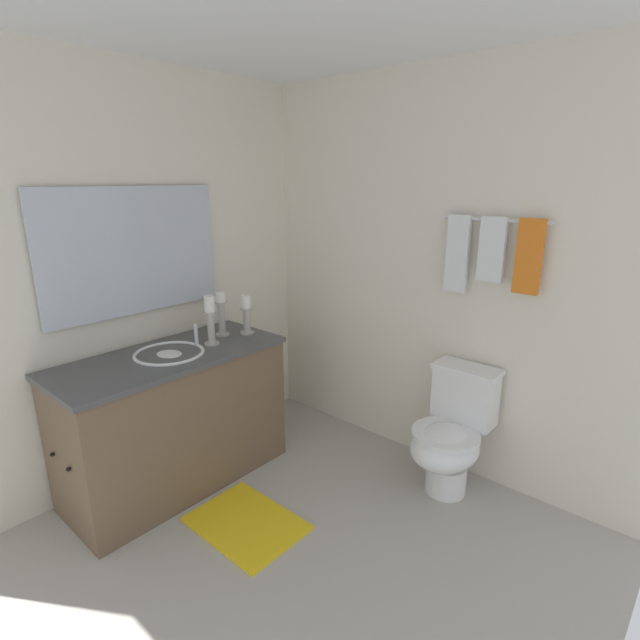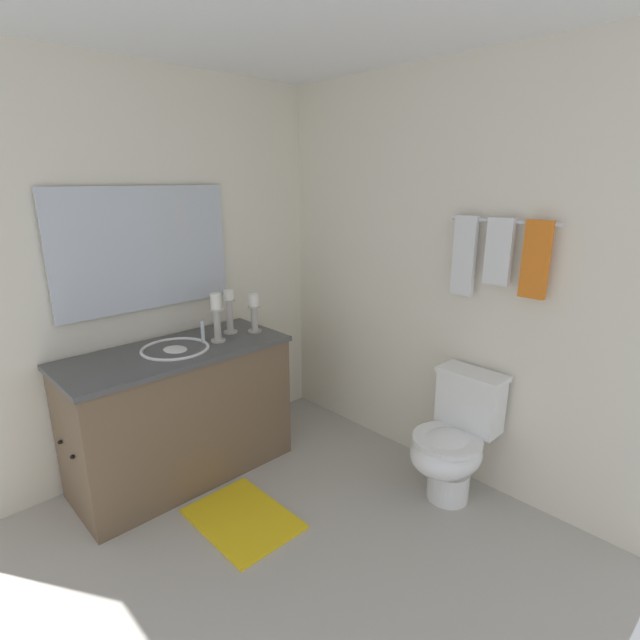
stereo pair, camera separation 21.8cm
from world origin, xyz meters
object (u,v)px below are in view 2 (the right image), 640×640
vanity_cabinet (181,413)px  candle_holder_short (229,311)px  towel_near_corner (536,260)px  towel_center (499,252)px  mirror (145,249)px  sink_basin (176,355)px  bath_mat (243,519)px  towel_bar (503,221)px  candle_holder_tall (254,312)px  towel_near_vanity (464,256)px  candle_holder_mid (217,316)px  toilet (453,441)px

vanity_cabinet → candle_holder_short: (-0.04, 0.42, 0.57)m
towel_near_corner → towel_center: bearing=180.0°
mirror → sink_basin: bearing=0.2°
towel_near_corner → bath_mat: towel_near_corner is taller
towel_bar → sink_basin: bearing=-137.7°
mirror → towel_bar: (1.63, 1.23, 0.19)m
towel_near_corner → bath_mat: bearing=-127.4°
sink_basin → towel_near_corner: size_ratio=1.02×
sink_basin → candle_holder_tall: bearing=85.0°
towel_center → towel_bar: bearing=90.0°
candle_holder_tall → candle_holder_short: (-0.09, -0.13, 0.01)m
bath_mat → candle_holder_tall: bearing=136.6°
vanity_cabinet → towel_near_vanity: 1.93m
candle_holder_tall → towel_center: (1.30, 0.66, 0.46)m
candle_holder_tall → candle_holder_mid: (0.00, -0.28, 0.03)m
mirror → bath_mat: 1.66m
towel_near_vanity → towel_center: same height
vanity_cabinet → candle_holder_tall: bearing=85.0°
bath_mat → toilet: bearing=56.2°
candle_holder_tall → towel_center: bearing=26.9°
candle_holder_short → towel_center: bearing=29.6°
sink_basin → towel_near_vanity: size_ratio=0.90×
mirror → bath_mat: size_ratio=1.82×
mirror → toilet: bearing=32.5°
candle_holder_short → towel_center: 1.66m
towel_near_vanity → towel_near_corner: same height
candle_holder_mid → sink_basin: bearing=-100.8°
candle_holder_mid → towel_near_vanity: (1.10, 0.94, 0.39)m
sink_basin → towel_bar: towel_bar is taller
candle_holder_tall → toilet: candle_holder_tall is taller
candle_holder_short → sink_basin: bearing=-84.0°
candle_holder_short → towel_bar: 1.72m
candle_holder_tall → toilet: (1.25, 0.46, -0.60)m
candle_holder_mid → towel_near_corner: size_ratio=0.78×
vanity_cabinet → toilet: bearing=37.8°
towel_center → towel_near_corner: same height
vanity_cabinet → towel_bar: bearing=42.3°
candle_holder_mid → towel_center: bearing=36.0°
candle_holder_mid → towel_center: 1.66m
toilet → towel_near_vanity: towel_near_vanity is taller
candle_holder_tall → towel_bar: size_ratio=0.43×
towel_near_vanity → towel_near_corner: 0.40m
toilet → candle_holder_mid: bearing=-149.3°
mirror → candle_holder_tall: (0.33, 0.55, -0.43)m
sink_basin → towel_bar: bearing=42.3°
toilet → sink_basin: bearing=-142.3°
towel_bar → bath_mat: bearing=-120.6°
candle_holder_tall → mirror: bearing=-120.9°
candle_holder_short → candle_holder_mid: bearing=-58.5°
vanity_cabinet → toilet: size_ratio=1.78×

